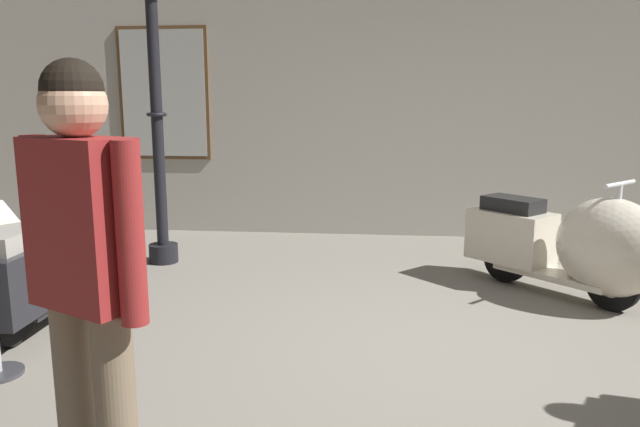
# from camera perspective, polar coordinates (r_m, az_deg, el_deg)

# --- Properties ---
(ground_plane) EXTENTS (60.00, 60.00, 0.00)m
(ground_plane) POSITION_cam_1_polar(r_m,az_deg,el_deg) (3.86, 12.02, -13.66)
(ground_plane) COLOR slate
(showroom_back_wall) EXTENTS (18.00, 0.24, 3.87)m
(showroom_back_wall) POSITION_cam_1_polar(r_m,az_deg,el_deg) (7.12, 9.39, 13.45)
(showroom_back_wall) COLOR #ADA89E
(showroom_back_wall) RESTS_ON ground
(scooter_0) EXTENTS (0.52, 1.61, 0.98)m
(scooter_0) POSITION_cam_1_polar(r_m,az_deg,el_deg) (4.90, -23.50, -3.53)
(scooter_0) COLOR black
(scooter_0) RESTS_ON ground
(scooter_1) EXTENTS (1.46, 1.47, 0.99)m
(scooter_1) POSITION_cam_1_polar(r_m,az_deg,el_deg) (5.17, 23.11, -2.77)
(scooter_1) COLOR black
(scooter_1) RESTS_ON ground
(lamppost) EXTENTS (0.29, 0.29, 2.74)m
(lamppost) POSITION_cam_1_polar(r_m,az_deg,el_deg) (5.96, -15.23, 9.75)
(lamppost) COLOR black
(lamppost) RESTS_ON ground
(visitor_0) EXTENTS (0.53, 0.39, 1.72)m
(visitor_0) POSITION_cam_1_polar(r_m,az_deg,el_deg) (2.31, -21.29, -4.71)
(visitor_0) COLOR black
(visitor_0) RESTS_ON ground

